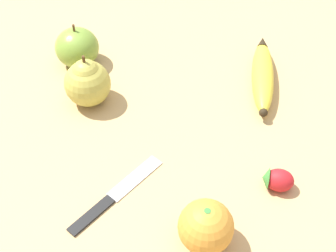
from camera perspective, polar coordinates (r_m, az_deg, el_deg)
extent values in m
plane|color=tan|center=(0.80, 2.10, 1.22)|extent=(3.00, 3.00, 0.00)
ellipsoid|color=yellow|center=(0.87, 11.46, 6.00)|extent=(0.11, 0.20, 0.04)
cone|color=#2D2314|center=(0.94, 11.45, 9.95)|extent=(0.03, 0.03, 0.03)
sphere|color=#2D2314|center=(0.79, 11.55, 1.61)|extent=(0.01, 0.01, 0.01)
sphere|color=orange|center=(0.62, 4.63, -12.15)|extent=(0.07, 0.07, 0.07)
cylinder|color=#3D8438|center=(0.59, 4.83, -10.36)|extent=(0.01, 0.01, 0.00)
sphere|color=#B7AD47|center=(0.81, -9.78, 5.12)|extent=(0.08, 0.08, 0.08)
sphere|color=#B7AD47|center=(0.80, -9.98, 6.31)|extent=(0.05, 0.05, 0.05)
cylinder|color=#4C3319|center=(0.78, -10.24, 7.93)|extent=(0.01, 0.01, 0.02)
ellipsoid|color=red|center=(0.71, 13.42, -6.44)|extent=(0.05, 0.05, 0.03)
cone|color=#3D8438|center=(0.70, 11.78, -6.21)|extent=(0.02, 0.03, 0.03)
ellipsoid|color=olive|center=(0.90, -11.03, 9.37)|extent=(0.08, 0.08, 0.07)
cylinder|color=#4C3319|center=(0.88, -11.42, 11.61)|extent=(0.00, 0.00, 0.01)
cube|color=silver|center=(0.71, -4.03, -6.33)|extent=(0.09, 0.07, 0.00)
cube|color=black|center=(0.68, -9.33, -10.59)|extent=(0.07, 0.06, 0.01)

